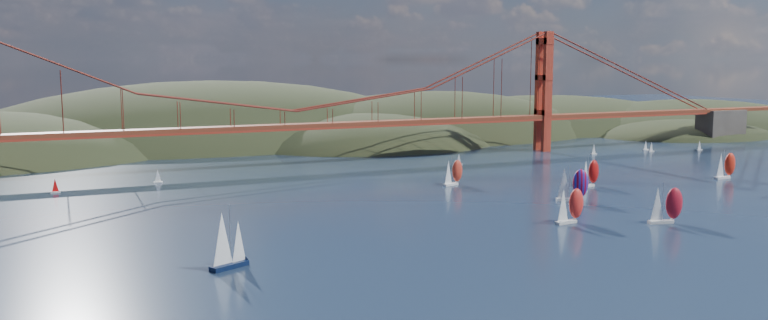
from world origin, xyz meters
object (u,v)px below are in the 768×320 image
Objects in this scene: racer_4 at (725,165)px; racer_rwb at (572,184)px; racer_0 at (569,205)px; racer_1 at (665,204)px; racer_3 at (589,173)px; sloop_navy at (227,241)px; racer_5 at (453,172)px.

racer_4 is 77.98m from racer_rwb.
racer_0 is 24.91m from racer_1.
sloop_navy is at bearing -175.78° from racer_3.
racer_rwb reaches higher than racer_4.
racer_0 is 104.23m from racer_4.
racer_rwb is (18.77, -39.54, 0.64)m from racer_5.
sloop_navy is 1.20× the size of racer_rwb.
racer_0 is 0.98× the size of racer_4.
sloop_navy is at bearing -168.50° from racer_4.
sloop_navy is 1.25× the size of racer_1.
racer_4 is 1.08× the size of racer_5.
racer_0 is at bearing -21.16° from sloop_navy.
racer_4 is at bearing 14.25° from racer_0.
racer_3 is at bearing 83.68° from racer_1.
racer_5 is (-40.23, 21.49, -0.21)m from racer_3.
racer_4 is at bearing -12.17° from sloop_navy.
racer_rwb is (-77.05, -12.03, 0.27)m from racer_4.
racer_1 is at bearing -60.65° from racer_rwb.
sloop_navy is 115.21m from racer_rwb.
racer_5 is 43.77m from racer_rwb.
racer_4 is (97.44, 37.00, 0.09)m from racer_0.
sloop_navy is at bearing 177.43° from racer_0.
racer_4 is 99.69m from racer_5.
sloop_navy is 116.18m from racer_5.
racer_5 is at bearing 140.96° from racer_rwb.
sloop_navy is 90.71m from racer_0.
racer_1 reaches higher than racer_5.
racer_0 is 32.24m from racer_rwb.
racer_3 is at bearing 39.25° from racer_0.
sloop_navy is 192.85m from racer_4.
racer_3 is 28.03m from racer_rwb.
racer_4 is 0.95× the size of racer_rwb.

